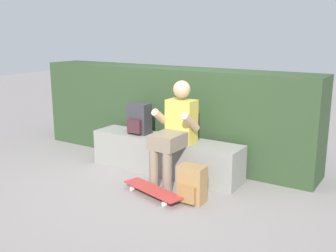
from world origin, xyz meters
name	(u,v)px	position (x,y,z in m)	size (l,w,h in m)	color
ground_plane	(152,179)	(0.00, 0.00, 0.00)	(24.00, 24.00, 0.00)	gray
bench_main	(165,155)	(0.00, 0.30, 0.23)	(2.04, 0.43, 0.46)	gray
person_skater	(175,129)	(0.28, 0.08, 0.66)	(0.49, 0.62, 1.21)	gold
skateboard_near_person	(153,190)	(0.32, -0.44, 0.07)	(0.82, 0.41, 0.09)	#BC3833
backpack_on_bench	(139,119)	(-0.40, 0.29, 0.66)	(0.28, 0.23, 0.40)	#333338
backpack_on_ground	(192,185)	(0.74, -0.33, 0.19)	(0.28, 0.23, 0.40)	#A37A47
hedge_row	(170,113)	(-0.32, 0.92, 0.64)	(4.20, 0.59, 1.29)	#2D4326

